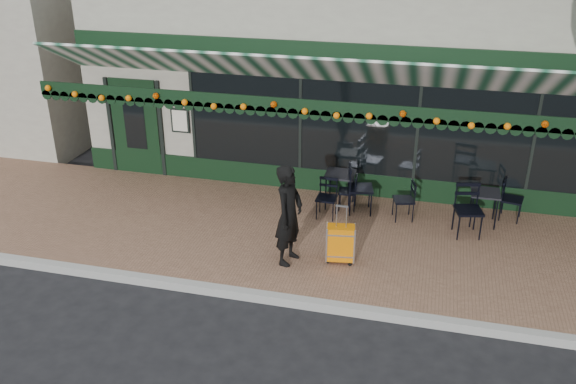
% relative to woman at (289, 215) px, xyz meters
% --- Properties ---
extents(ground, '(80.00, 80.00, 0.00)m').
position_rel_woman_xyz_m(ground, '(0.51, -0.98, -1.04)').
color(ground, black).
rests_on(ground, ground).
extents(sidewalk, '(18.00, 4.00, 0.15)m').
position_rel_woman_xyz_m(sidewalk, '(0.51, 1.02, -0.96)').
color(sidewalk, brown).
rests_on(sidewalk, ground).
extents(curb, '(18.00, 0.16, 0.15)m').
position_rel_woman_xyz_m(curb, '(0.51, -1.06, -0.96)').
color(curb, '#9E9E99').
rests_on(curb, ground).
extents(restaurant_building, '(12.00, 9.60, 4.50)m').
position_rel_woman_xyz_m(restaurant_building, '(0.51, 6.86, 1.23)').
color(restaurant_building, gray).
rests_on(restaurant_building, ground).
extents(woman, '(0.56, 0.72, 1.78)m').
position_rel_woman_xyz_m(woman, '(0.00, 0.00, 0.00)').
color(woman, black).
rests_on(woman, sidewalk).
extents(suitcase, '(0.50, 0.33, 1.07)m').
position_rel_woman_xyz_m(suitcase, '(0.86, 0.18, -0.53)').
color(suitcase, orange).
rests_on(suitcase, sidewalk).
extents(cafe_table_a, '(0.54, 0.54, 0.66)m').
position_rel_woman_xyz_m(cafe_table_a, '(3.30, 2.27, -0.29)').
color(cafe_table_a, black).
rests_on(cafe_table_a, sidewalk).
extents(cafe_table_b, '(0.59, 0.59, 0.73)m').
position_rel_woman_xyz_m(cafe_table_b, '(0.48, 2.35, -0.24)').
color(cafe_table_b, black).
rests_on(cafe_table_b, sidewalk).
extents(chair_a_left, '(0.49, 0.49, 0.80)m').
position_rel_woman_xyz_m(chair_a_left, '(1.79, 2.08, -0.49)').
color(chair_a_left, black).
rests_on(chair_a_left, sidewalk).
extents(chair_a_right, '(0.49, 0.49, 0.83)m').
position_rel_woman_xyz_m(chair_a_right, '(3.84, 2.59, -0.48)').
color(chair_a_right, black).
rests_on(chair_a_right, sidewalk).
extents(chair_a_front, '(0.60, 0.60, 0.99)m').
position_rel_woman_xyz_m(chair_a_front, '(2.99, 1.71, -0.39)').
color(chair_a_front, black).
rests_on(chair_a_front, sidewalk).
extents(chair_b_left, '(0.40, 0.40, 0.75)m').
position_rel_woman_xyz_m(chair_b_left, '(0.66, 2.27, -0.51)').
color(chair_b_left, black).
rests_on(chair_b_left, sidewalk).
extents(chair_b_right, '(0.60, 0.60, 1.01)m').
position_rel_woman_xyz_m(chair_b_right, '(0.92, 2.19, -0.38)').
color(chair_b_right, black).
rests_on(chair_b_right, sidewalk).
extents(chair_b_front, '(0.41, 0.41, 0.80)m').
position_rel_woman_xyz_m(chair_b_front, '(0.32, 1.80, -0.49)').
color(chair_b_front, black).
rests_on(chair_b_front, sidewalk).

